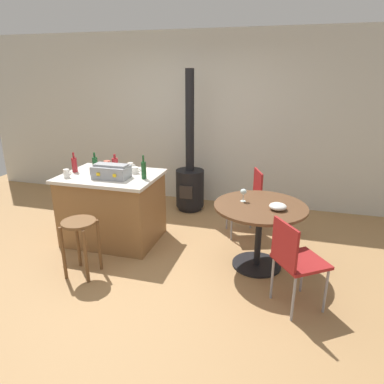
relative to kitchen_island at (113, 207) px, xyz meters
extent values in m
plane|color=#A37A4C|center=(0.68, -0.45, -0.44)|extent=(8.80, 8.80, 0.00)
cube|color=beige|center=(0.68, 1.81, 0.91)|extent=(8.00, 0.10, 2.70)
cube|color=olive|center=(0.00, 0.00, -0.02)|extent=(1.13, 0.83, 0.84)
cube|color=beige|center=(0.00, 0.00, 0.42)|extent=(1.19, 0.89, 0.04)
cylinder|color=brown|center=(0.20, -0.72, -0.15)|extent=(0.04, 0.04, 0.59)
cylinder|color=brown|center=(-0.06, -0.72, -0.15)|extent=(0.04, 0.04, 0.59)
cylinder|color=brown|center=(-0.06, -0.98, -0.15)|extent=(0.04, 0.04, 0.59)
cylinder|color=brown|center=(0.20, -0.98, -0.15)|extent=(0.04, 0.04, 0.59)
cylinder|color=brown|center=(0.07, -0.85, 0.17)|extent=(0.35, 0.35, 0.03)
cylinder|color=black|center=(1.86, -0.17, -0.43)|extent=(0.55, 0.55, 0.02)
cylinder|color=black|center=(1.86, -0.17, -0.09)|extent=(0.07, 0.07, 0.70)
cylinder|color=brown|center=(1.86, -0.17, 0.28)|extent=(1.00, 1.00, 0.03)
cube|color=maroon|center=(2.29, -0.78, 0.02)|extent=(0.56, 0.56, 0.03)
cube|color=maroon|center=(2.14, -0.89, 0.22)|extent=(0.23, 0.31, 0.40)
cylinder|color=gray|center=(2.05, -0.74, -0.22)|extent=(0.02, 0.02, 0.45)
cylinder|color=gray|center=(2.25, -1.02, -0.22)|extent=(0.02, 0.02, 0.45)
cylinder|color=gray|center=(2.53, -0.83, -0.22)|extent=(0.02, 0.02, 0.45)
cylinder|color=gray|center=(2.33, -0.55, -0.22)|extent=(0.02, 0.02, 0.45)
cube|color=maroon|center=(1.58, 0.60, 0.04)|extent=(0.51, 0.51, 0.03)
cube|color=maroon|center=(1.76, 0.66, 0.24)|extent=(0.15, 0.35, 0.40)
cylinder|color=gray|center=(1.80, 0.50, -0.21)|extent=(0.02, 0.02, 0.47)
cylinder|color=gray|center=(1.68, 0.82, -0.21)|extent=(0.02, 0.02, 0.47)
cylinder|color=gray|center=(1.36, 0.70, -0.21)|extent=(0.02, 0.02, 0.47)
cylinder|color=gray|center=(1.48, 0.38, -0.21)|extent=(0.02, 0.02, 0.47)
cylinder|color=black|center=(0.66, 1.29, -0.41)|extent=(0.37, 0.37, 0.06)
cylinder|color=black|center=(0.66, 1.29, -0.09)|extent=(0.44, 0.44, 0.58)
cube|color=#2D2826|center=(0.66, 1.07, -0.09)|extent=(0.20, 0.02, 0.20)
cylinder|color=black|center=(0.66, 1.29, 0.95)|extent=(0.13, 0.13, 1.49)
cube|color=gray|center=(0.09, -0.13, 0.51)|extent=(0.42, 0.24, 0.15)
cube|color=gray|center=(0.09, -0.13, 0.60)|extent=(0.40, 0.15, 0.02)
cube|color=yellow|center=(-0.01, -0.26, 0.51)|extent=(0.04, 0.01, 0.04)
cube|color=yellow|center=(0.20, -0.26, 0.51)|extent=(0.04, 0.01, 0.04)
cylinder|color=#194C23|center=(0.47, -0.05, 0.54)|extent=(0.06, 0.06, 0.20)
cylinder|color=#194C23|center=(0.47, -0.05, 0.68)|extent=(0.02, 0.02, 0.08)
cylinder|color=maroon|center=(-0.07, 0.26, 0.51)|extent=(0.08, 0.08, 0.14)
cylinder|color=maroon|center=(-0.07, 0.26, 0.61)|extent=(0.03, 0.03, 0.05)
cylinder|color=maroon|center=(-0.49, -0.01, 0.53)|extent=(0.07, 0.07, 0.18)
cylinder|color=maroon|center=(-0.49, -0.01, 0.65)|extent=(0.03, 0.03, 0.07)
cylinder|color=#194C23|center=(-0.29, 0.15, 0.52)|extent=(0.07, 0.07, 0.17)
cylinder|color=#194C23|center=(-0.29, 0.15, 0.64)|extent=(0.03, 0.03, 0.06)
cylinder|color=#383838|center=(-0.20, -0.05, 0.48)|extent=(0.08, 0.08, 0.09)
torus|color=#383838|center=(-0.15, -0.05, 0.48)|extent=(0.05, 0.01, 0.05)
cylinder|color=white|center=(0.14, 0.28, 0.48)|extent=(0.07, 0.07, 0.09)
torus|color=white|center=(0.19, 0.28, 0.49)|extent=(0.05, 0.01, 0.05)
cylinder|color=white|center=(0.27, 0.14, 0.48)|extent=(0.09, 0.09, 0.08)
torus|color=white|center=(0.33, 0.14, 0.48)|extent=(0.05, 0.01, 0.05)
cylinder|color=white|center=(-0.44, -0.25, 0.49)|extent=(0.07, 0.07, 0.10)
torus|color=white|center=(-0.39, -0.25, 0.49)|extent=(0.05, 0.01, 0.05)
cylinder|color=#DB6651|center=(-0.21, 0.30, 0.48)|extent=(0.09, 0.09, 0.09)
torus|color=#DB6651|center=(-0.15, 0.30, 0.49)|extent=(0.05, 0.01, 0.05)
cylinder|color=silver|center=(1.66, -0.10, 0.29)|extent=(0.06, 0.06, 0.00)
cylinder|color=silver|center=(1.66, -0.10, 0.33)|extent=(0.01, 0.01, 0.08)
ellipsoid|color=silver|center=(1.66, -0.10, 0.40)|extent=(0.07, 0.07, 0.06)
ellipsoid|color=white|center=(2.04, -0.25, 0.33)|extent=(0.18, 0.18, 0.07)
camera|label=1|loc=(2.09, -3.68, 1.63)|focal=32.32mm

